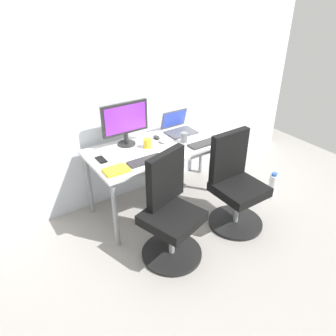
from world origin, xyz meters
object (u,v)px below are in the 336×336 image
office_chair_right (235,185)px  open_laptop (178,127)px  water_bottle_on_floor (272,186)px  office_chair_left (170,213)px  coffee_mug (147,143)px  desktop_monitor (125,121)px

office_chair_right → open_laptop: (-0.10, 0.82, 0.35)m
water_bottle_on_floor → office_chair_left: bearing=-177.6°
office_chair_left → open_laptop: 1.11m
open_laptop → coffee_mug: open_laptop is taller
office_chair_left → open_laptop: (0.66, 0.82, 0.35)m
water_bottle_on_floor → desktop_monitor: bearing=150.3°
office_chair_right → open_laptop: office_chair_right is taller
open_laptop → office_chair_left: bearing=-128.9°
office_chair_right → water_bottle_on_floor: (0.67, 0.06, -0.28)m
office_chair_left → office_chair_right: (0.76, 0.00, 0.00)m
office_chair_left → water_bottle_on_floor: (1.43, 0.06, -0.28)m
office_chair_right → coffee_mug: size_ratio=10.22×
desktop_monitor → office_chair_right: bearing=-49.8°
water_bottle_on_floor → coffee_mug: (-1.24, 0.61, 0.61)m
office_chair_right → water_bottle_on_floor: bearing=5.0°
office_chair_left → coffee_mug: size_ratio=10.22×
office_chair_right → desktop_monitor: bearing=130.2°
water_bottle_on_floor → open_laptop: 1.25m
office_chair_left → office_chair_right: bearing=0.2°
office_chair_left → open_laptop: office_chair_left is taller
water_bottle_on_floor → open_laptop: bearing=135.1°
open_laptop → coffee_mug: 0.50m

